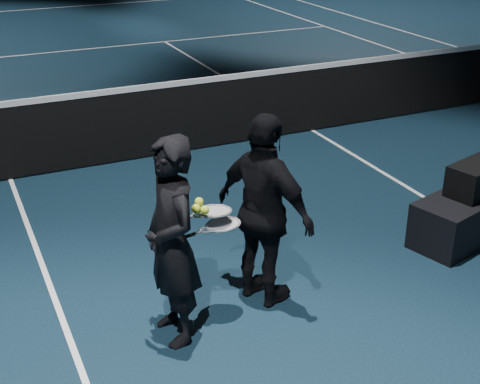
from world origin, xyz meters
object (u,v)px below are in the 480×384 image
object	(u,v)px
racket_lower	(223,224)
racket_upper	(214,211)
player_bench	(475,212)
tennis_balls	(200,207)
player_b	(265,212)
player_a	(172,242)

from	to	relation	value
racket_lower	racket_upper	distance (m)	0.13
player_bench	tennis_balls	xyz separation A→B (m)	(-3.01, -0.28, 0.79)
racket_upper	player_bench	bearing A→B (deg)	-10.57
player_b	racket_lower	bearing A→B (deg)	78.41
tennis_balls	player_b	bearing A→B (deg)	10.34
racket_lower	tennis_balls	size ratio (longest dim) A/B	5.67
player_b	racket_upper	bearing A→B (deg)	73.33
player_a	racket_lower	size ratio (longest dim) A/B	2.38
racket_lower	tennis_balls	xyz separation A→B (m)	(-0.19, -0.03, 0.20)
player_b	tennis_balls	size ratio (longest dim) A/B	13.51
player_a	racket_upper	size ratio (longest dim) A/B	2.38
racket_lower	racket_upper	size ratio (longest dim) A/B	1.00
player_bench	player_b	size ratio (longest dim) A/B	0.94
player_a	racket_upper	xyz separation A→B (m)	(0.39, 0.11, 0.12)
tennis_balls	player_bench	bearing A→B (deg)	5.23
racket_lower	racket_upper	world-z (taller)	racket_upper
racket_upper	tennis_balls	size ratio (longest dim) A/B	5.67
player_bench	racket_upper	world-z (taller)	racket_upper
player_bench	tennis_balls	bearing A→B (deg)	169.64
racket_upper	player_b	bearing A→B (deg)	-9.08
player_a	tennis_balls	distance (m)	0.33
racket_upper	tennis_balls	xyz separation A→B (m)	(-0.14, -0.06, 0.09)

